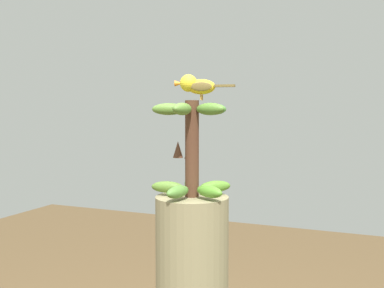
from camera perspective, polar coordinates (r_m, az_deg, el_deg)
banana_bunch at (r=1.64m, az=-0.05°, el=-0.61°), size 0.30×0.30×0.35m
perched_bird at (r=1.64m, az=0.56°, el=7.33°), size 0.07×0.22×0.09m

